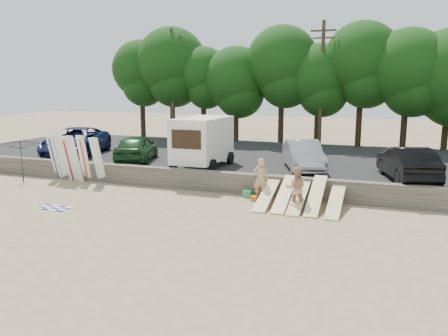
{
  "coord_description": "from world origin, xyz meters",
  "views": [
    {
      "loc": [
        6.5,
        -16.52,
        5.06
      ],
      "look_at": [
        -0.71,
        3.0,
        1.2
      ],
      "focal_mm": 35.0,
      "sensor_mm": 36.0,
      "label": 1
    }
  ],
  "objects_px": {
    "beachgoer_b": "(296,188)",
    "cooler": "(247,194)",
    "car_1": "(137,148)",
    "car_3": "(407,163)",
    "car_0": "(76,141)",
    "box_trailer": "(203,139)",
    "beachgoer_a": "(261,179)",
    "beach_umbrella": "(23,161)",
    "car_2": "(303,155)"
  },
  "relations": [
    {
      "from": "beachgoer_b",
      "to": "cooler",
      "type": "height_order",
      "value": "beachgoer_b"
    },
    {
      "from": "car_1",
      "to": "car_3",
      "type": "bearing_deg",
      "value": 160.84
    },
    {
      "from": "car_0",
      "to": "car_1",
      "type": "distance_m",
      "value": 5.05
    },
    {
      "from": "box_trailer",
      "to": "beachgoer_b",
      "type": "relative_size",
      "value": 2.38
    },
    {
      "from": "beachgoer_a",
      "to": "cooler",
      "type": "distance_m",
      "value": 1.1
    },
    {
      "from": "beachgoer_a",
      "to": "beach_umbrella",
      "type": "relative_size",
      "value": 0.75
    },
    {
      "from": "beachgoer_b",
      "to": "box_trailer",
      "type": "bearing_deg",
      "value": -47.75
    },
    {
      "from": "car_3",
      "to": "beachgoer_b",
      "type": "distance_m",
      "value": 6.23
    },
    {
      "from": "car_0",
      "to": "beach_umbrella",
      "type": "xyz_separation_m",
      "value": [
        0.59,
        -5.13,
        -0.42
      ]
    },
    {
      "from": "car_3",
      "to": "beachgoer_a",
      "type": "relative_size",
      "value": 2.54
    },
    {
      "from": "car_0",
      "to": "beachgoer_a",
      "type": "height_order",
      "value": "car_0"
    },
    {
      "from": "car_2",
      "to": "beach_umbrella",
      "type": "height_order",
      "value": "beach_umbrella"
    },
    {
      "from": "car_3",
      "to": "car_1",
      "type": "bearing_deg",
      "value": -15.81
    },
    {
      "from": "car_2",
      "to": "beachgoer_b",
      "type": "xyz_separation_m",
      "value": [
        0.66,
        -5.33,
        -0.58
      ]
    },
    {
      "from": "box_trailer",
      "to": "car_0",
      "type": "height_order",
      "value": "box_trailer"
    },
    {
      "from": "beachgoer_a",
      "to": "beach_umbrella",
      "type": "distance_m",
      "value": 13.12
    },
    {
      "from": "car_3",
      "to": "beach_umbrella",
      "type": "relative_size",
      "value": 1.9
    },
    {
      "from": "beachgoer_b",
      "to": "car_2",
      "type": "bearing_deg",
      "value": -95.36
    },
    {
      "from": "box_trailer",
      "to": "car_1",
      "type": "bearing_deg",
      "value": 174.54
    },
    {
      "from": "box_trailer",
      "to": "car_1",
      "type": "xyz_separation_m",
      "value": [
        -4.46,
        0.4,
        -0.73
      ]
    },
    {
      "from": "beach_umbrella",
      "to": "car_2",
      "type": "bearing_deg",
      "value": 19.49
    },
    {
      "from": "car_1",
      "to": "beach_umbrella",
      "type": "relative_size",
      "value": 1.81
    },
    {
      "from": "car_0",
      "to": "car_2",
      "type": "distance_m",
      "value": 14.82
    },
    {
      "from": "beachgoer_a",
      "to": "beachgoer_b",
      "type": "relative_size",
      "value": 1.06
    },
    {
      "from": "box_trailer",
      "to": "car_0",
      "type": "bearing_deg",
      "value": 172.73
    },
    {
      "from": "box_trailer",
      "to": "cooler",
      "type": "height_order",
      "value": "box_trailer"
    },
    {
      "from": "beach_umbrella",
      "to": "beachgoer_b",
      "type": "bearing_deg",
      "value": -1.14
    },
    {
      "from": "box_trailer",
      "to": "car_1",
      "type": "height_order",
      "value": "box_trailer"
    },
    {
      "from": "beachgoer_b",
      "to": "cooler",
      "type": "distance_m",
      "value": 2.88
    },
    {
      "from": "car_3",
      "to": "beach_umbrella",
      "type": "distance_m",
      "value": 19.74
    },
    {
      "from": "beachgoer_b",
      "to": "cooler",
      "type": "relative_size",
      "value": 4.79
    },
    {
      "from": "box_trailer",
      "to": "car_2",
      "type": "relative_size",
      "value": 0.91
    },
    {
      "from": "car_0",
      "to": "cooler",
      "type": "height_order",
      "value": "car_0"
    },
    {
      "from": "car_0",
      "to": "cooler",
      "type": "bearing_deg",
      "value": -34.92
    },
    {
      "from": "box_trailer",
      "to": "car_2",
      "type": "xyz_separation_m",
      "value": [
        5.37,
        1.06,
        -0.74
      ]
    },
    {
      "from": "car_0",
      "to": "box_trailer",
      "type": "bearing_deg",
      "value": -23.98
    },
    {
      "from": "car_2",
      "to": "beachgoer_b",
      "type": "relative_size",
      "value": 2.63
    },
    {
      "from": "car_3",
      "to": "car_2",
      "type": "bearing_deg",
      "value": -25.48
    },
    {
      "from": "car_0",
      "to": "car_1",
      "type": "relative_size",
      "value": 1.36
    },
    {
      "from": "car_0",
      "to": "beachgoer_b",
      "type": "distance_m",
      "value": 16.42
    },
    {
      "from": "car_1",
      "to": "car_2",
      "type": "bearing_deg",
      "value": 165.91
    },
    {
      "from": "car_3",
      "to": "beachgoer_b",
      "type": "relative_size",
      "value": 2.7
    },
    {
      "from": "cooler",
      "to": "beach_umbrella",
      "type": "relative_size",
      "value": 0.15
    },
    {
      "from": "car_1",
      "to": "car_2",
      "type": "relative_size",
      "value": 0.98
    },
    {
      "from": "car_3",
      "to": "beachgoer_a",
      "type": "distance_m",
      "value": 7.09
    },
    {
      "from": "beachgoer_b",
      "to": "car_0",
      "type": "bearing_deg",
      "value": -31.75
    },
    {
      "from": "car_1",
      "to": "cooler",
      "type": "xyz_separation_m",
      "value": [
        7.99,
        -3.45,
        -1.34
      ]
    },
    {
      "from": "box_trailer",
      "to": "car_3",
      "type": "xyz_separation_m",
      "value": [
        10.45,
        0.08,
        -0.72
      ]
    },
    {
      "from": "car_0",
      "to": "beachgoer_b",
      "type": "height_order",
      "value": "car_0"
    },
    {
      "from": "cooler",
      "to": "beach_umbrella",
      "type": "bearing_deg",
      "value": -168.74
    }
  ]
}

